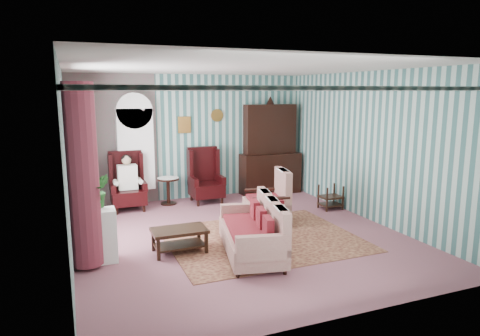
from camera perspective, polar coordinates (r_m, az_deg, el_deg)
name	(u,v)px	position (r m, az deg, el deg)	size (l,w,h in m)	color
floor	(240,236)	(7.64, -0.01, -9.02)	(6.00, 6.00, 0.00)	#905360
room_shell	(202,122)	(7.20, -5.13, 6.09)	(5.53, 6.02, 2.91)	#386663
bookcase	(136,155)	(9.73, -13.72, 1.67)	(0.80, 0.28, 2.24)	silver
dresser_hutch	(271,146)	(10.56, 4.10, 2.91)	(1.50, 0.56, 2.36)	black
wingback_left	(128,181)	(9.41, -14.76, -1.74)	(0.76, 0.80, 1.25)	black
wingback_right	(206,175)	(9.76, -4.53, -0.99)	(0.76, 0.80, 1.25)	black
seated_woman	(128,183)	(9.41, -14.75, -1.94)	(0.44, 0.40, 1.18)	white
round_side_table	(168,191)	(9.76, -9.54, -3.06)	(0.50, 0.50, 0.60)	black
nest_table	(331,197)	(9.45, 11.99, -3.77)	(0.45, 0.38, 0.54)	black
plant_stand	(97,236)	(6.75, -18.51, -8.63)	(0.55, 0.35, 0.80)	silver
rug	(262,239)	(7.49, 3.01, -9.39)	(3.20, 2.60, 0.01)	#4E201A
sofa	(251,223)	(6.65, 1.48, -7.31)	(1.80, 1.01, 1.04)	beige
floral_armchair	(266,201)	(8.18, 3.53, -4.36)	(0.87, 0.75, 0.93)	beige
coffee_table	(179,241)	(6.92, -8.07, -9.55)	(0.86, 0.53, 0.38)	black
potted_plant_a	(93,199)	(6.44, -18.96, -3.90)	(0.38, 0.33, 0.42)	#214816
potted_plant_b	(100,191)	(6.72, -18.20, -2.93)	(0.28, 0.22, 0.50)	#225219
potted_plant_c	(87,198)	(6.66, -19.69, -3.83)	(0.19, 0.19, 0.35)	#27571B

